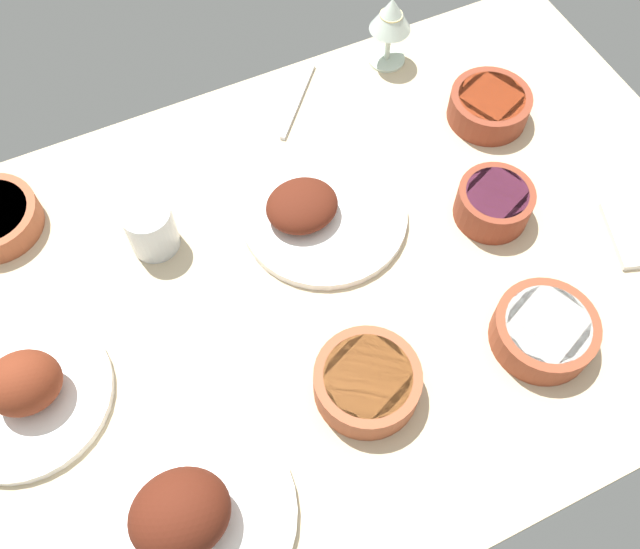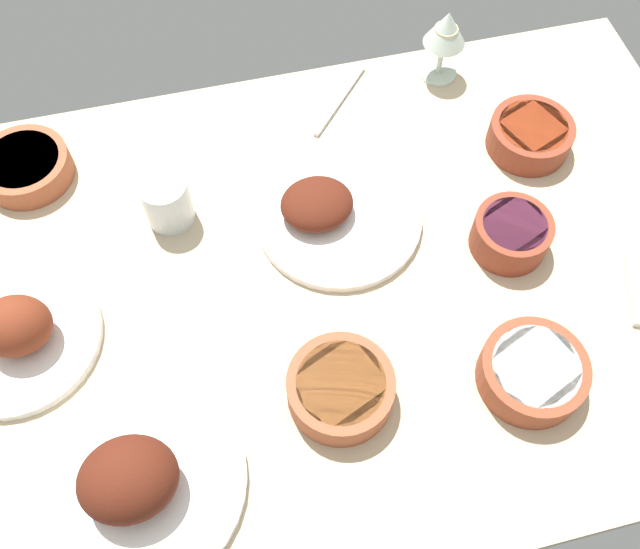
{
  "view_description": "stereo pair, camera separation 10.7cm",
  "coord_description": "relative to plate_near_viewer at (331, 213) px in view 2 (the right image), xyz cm",
  "views": [
    {
      "loc": [
        -22.39,
        -47.42,
        98.88
      ],
      "look_at": [
        0.0,
        0.0,
        6.0
      ],
      "focal_mm": 38.76,
      "sensor_mm": 36.0,
      "label": 1
    },
    {
      "loc": [
        -12.34,
        -50.96,
        98.88
      ],
      "look_at": [
        0.0,
        0.0,
        6.0
      ],
      "focal_mm": 38.76,
      "sensor_mm": 36.0,
      "label": 2
    }
  ],
  "objects": [
    {
      "name": "bowl_pasta",
      "position": [
        -47.97,
        21.0,
        0.53
      ],
      "size": [
        15.11,
        15.11,
        4.54
      ],
      "color": "#A35133",
      "rests_on": "dining_table"
    },
    {
      "name": "wine_glass",
      "position": [
        27.7,
        27.48,
        7.96
      ],
      "size": [
        7.6,
        7.6,
        14.0
      ],
      "color": "silver",
      "rests_on": "dining_table"
    },
    {
      "name": "plate_near_viewer",
      "position": [
        0.0,
        0.0,
        0.0
      ],
      "size": [
        27.3,
        27.3,
        6.74
      ],
      "color": "white",
      "rests_on": "dining_table"
    },
    {
      "name": "plate_far_side",
      "position": [
        -50.09,
        -10.63,
        1.04
      ],
      "size": [
        25.25,
        25.25,
        10.15
      ],
      "color": "white",
      "rests_on": "dining_table"
    },
    {
      "name": "bowl_cream",
      "position": [
        20.96,
        -33.88,
        0.98
      ],
      "size": [
        15.17,
        15.17,
        5.39
      ],
      "color": "brown",
      "rests_on": "dining_table"
    },
    {
      "name": "bowl_onions",
      "position": [
        26.43,
        -11.45,
        1.36
      ],
      "size": [
        12.28,
        12.28,
        6.15
      ],
      "color": "brown",
      "rests_on": "dining_table"
    },
    {
      "name": "water_tumbler",
      "position": [
        -25.48,
        6.73,
        2.44
      ],
      "size": [
        7.77,
        7.77,
        8.8
      ],
      "primitive_type": "cylinder",
      "color": "silver",
      "rests_on": "dining_table"
    },
    {
      "name": "dining_table",
      "position": [
        -4.47,
        -10.85,
        -3.97
      ],
      "size": [
        140.0,
        90.0,
        4.0
      ],
      "primitive_type": "cube",
      "color": "#C6B28E",
      "rests_on": "ground"
    },
    {
      "name": "bowl_sauce",
      "position": [
        37.29,
        7.09,
        0.93
      ],
      "size": [
        14.32,
        14.32,
        5.3
      ],
      "color": "brown",
      "rests_on": "dining_table"
    },
    {
      "name": "plate_center_main",
      "position": [
        -35.67,
        -35.88,
        1.41
      ],
      "size": [
        29.57,
        29.57,
        10.71
      ],
      "color": "white",
      "rests_on": "dining_table"
    },
    {
      "name": "bowl_soup",
      "position": [
        -6.13,
        -29.87,
        1.04
      ],
      "size": [
        15.18,
        15.18,
        5.52
      ],
      "color": "#A35133",
      "rests_on": "dining_table"
    },
    {
      "name": "fork_loose",
      "position": [
        7.91,
        24.82,
        -1.57
      ],
      "size": [
        13.11,
        14.62,
        0.8
      ],
      "primitive_type": "cube",
      "rotation": [
        0.0,
        0.0,
        0.85
      ],
      "color": "silver",
      "rests_on": "dining_table"
    }
  ]
}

